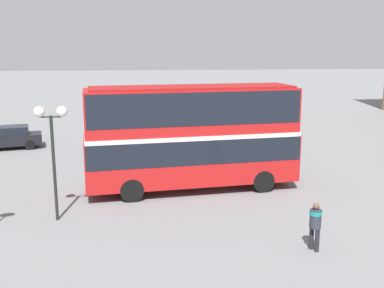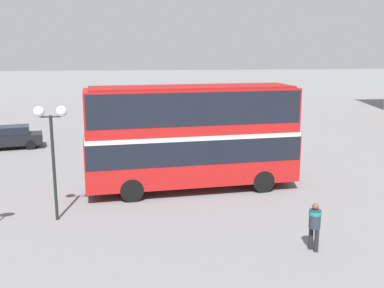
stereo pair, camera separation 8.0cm
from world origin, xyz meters
name	(u,v)px [view 1 (the left image)]	position (x,y,z in m)	size (l,w,h in m)	color
ground_plane	(169,189)	(0.00, 0.00, 0.00)	(240.00, 240.00, 0.00)	slate
double_decker_bus	(192,131)	(1.12, -0.17, 2.86)	(10.23, 3.57, 5.01)	red
pedestrian_foreground	(315,222)	(4.39, -7.35, 1.03)	(0.55, 0.55, 1.68)	#232328
parked_car_kerb_near	(10,137)	(-10.04, 10.33, 0.78)	(4.43, 2.59, 1.54)	black
parked_car_kerb_far	(144,139)	(-1.03, 8.67, 0.77)	(4.49, 2.67, 1.51)	navy
street_lamp_twin_globe	(52,128)	(-4.71, -3.45, 3.71)	(1.26, 0.42, 4.57)	black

